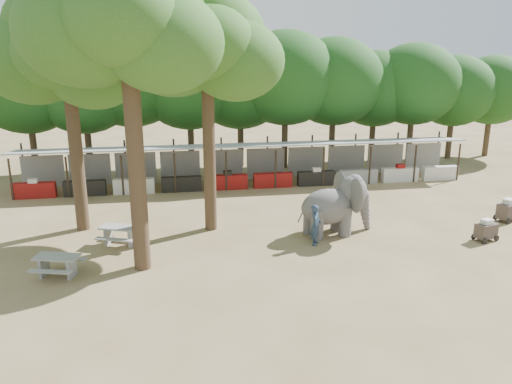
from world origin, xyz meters
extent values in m
plane|color=brown|center=(0.00, 0.00, 0.00)|extent=(100.00, 100.00, 0.00)
cube|color=#97999E|center=(0.00, 14.00, 2.50)|extent=(28.00, 2.99, 0.39)
cylinder|color=#2D2319|center=(-12.60, 12.65, 1.20)|extent=(0.12, 0.12, 2.40)
cylinder|color=#2D2319|center=(-12.60, 15.35, 1.40)|extent=(0.12, 0.12, 2.80)
cube|color=maroon|center=(-12.60, 12.90, 0.45)|extent=(2.38, 0.50, 0.90)
cube|color=gray|center=(-12.60, 15.30, 1.00)|extent=(2.52, 0.12, 2.00)
cylinder|color=#2D2319|center=(-9.80, 12.65, 1.20)|extent=(0.12, 0.12, 2.40)
cylinder|color=#2D2319|center=(-9.80, 15.35, 1.40)|extent=(0.12, 0.12, 2.80)
cube|color=black|center=(-9.80, 12.90, 0.45)|extent=(2.38, 0.50, 0.90)
cube|color=gray|center=(-9.80, 15.30, 1.00)|extent=(2.52, 0.12, 2.00)
cylinder|color=#2D2319|center=(-7.00, 12.65, 1.20)|extent=(0.12, 0.12, 2.40)
cylinder|color=#2D2319|center=(-7.00, 15.35, 1.40)|extent=(0.12, 0.12, 2.80)
cube|color=silver|center=(-7.00, 12.90, 0.45)|extent=(2.38, 0.50, 0.90)
cube|color=gray|center=(-7.00, 15.30, 1.00)|extent=(2.52, 0.12, 2.00)
cylinder|color=#2D2319|center=(-4.20, 12.65, 1.20)|extent=(0.12, 0.12, 2.40)
cylinder|color=#2D2319|center=(-4.20, 15.35, 1.40)|extent=(0.12, 0.12, 2.80)
cube|color=black|center=(-4.20, 12.90, 0.45)|extent=(2.38, 0.50, 0.90)
cube|color=gray|center=(-4.20, 15.30, 1.00)|extent=(2.52, 0.12, 2.00)
cylinder|color=#2D2319|center=(-1.40, 12.65, 1.20)|extent=(0.12, 0.12, 2.40)
cylinder|color=#2D2319|center=(-1.40, 15.35, 1.40)|extent=(0.12, 0.12, 2.80)
cube|color=maroon|center=(-1.40, 12.90, 0.45)|extent=(2.38, 0.50, 0.90)
cube|color=gray|center=(-1.40, 15.30, 1.00)|extent=(2.52, 0.12, 2.00)
cylinder|color=#2D2319|center=(1.40, 12.65, 1.20)|extent=(0.12, 0.12, 2.40)
cylinder|color=#2D2319|center=(1.40, 15.35, 1.40)|extent=(0.12, 0.12, 2.80)
cube|color=maroon|center=(1.40, 12.90, 0.45)|extent=(2.38, 0.50, 0.90)
cube|color=gray|center=(1.40, 15.30, 1.00)|extent=(2.52, 0.12, 2.00)
cylinder|color=#2D2319|center=(4.20, 12.65, 1.20)|extent=(0.12, 0.12, 2.40)
cylinder|color=#2D2319|center=(4.20, 15.35, 1.40)|extent=(0.12, 0.12, 2.80)
cube|color=black|center=(4.20, 12.90, 0.45)|extent=(2.38, 0.50, 0.90)
cube|color=gray|center=(4.20, 15.30, 1.00)|extent=(2.52, 0.12, 2.00)
cylinder|color=#2D2319|center=(7.00, 12.65, 1.20)|extent=(0.12, 0.12, 2.40)
cylinder|color=#2D2319|center=(7.00, 15.35, 1.40)|extent=(0.12, 0.12, 2.80)
cube|color=gray|center=(7.00, 12.90, 0.45)|extent=(2.38, 0.50, 0.90)
cube|color=gray|center=(7.00, 15.30, 1.00)|extent=(2.52, 0.12, 2.00)
cylinder|color=#2D2319|center=(9.80, 12.65, 1.20)|extent=(0.12, 0.12, 2.40)
cylinder|color=#2D2319|center=(9.80, 15.35, 1.40)|extent=(0.12, 0.12, 2.80)
cube|color=silver|center=(9.80, 12.90, 0.45)|extent=(2.38, 0.50, 0.90)
cube|color=gray|center=(9.80, 15.30, 1.00)|extent=(2.52, 0.12, 2.00)
cylinder|color=#2D2319|center=(12.60, 12.65, 1.20)|extent=(0.12, 0.12, 2.40)
cylinder|color=#2D2319|center=(12.60, 15.35, 1.40)|extent=(0.12, 0.12, 2.80)
cube|color=silver|center=(12.60, 12.90, 0.45)|extent=(2.38, 0.50, 0.90)
cube|color=gray|center=(12.60, 15.30, 1.00)|extent=(2.52, 0.12, 2.00)
cylinder|color=#332316|center=(-9.00, 7.00, 4.60)|extent=(0.60, 0.60, 9.20)
cone|color=#332316|center=(-9.00, 7.00, 9.20)|extent=(0.57, 0.57, 2.88)
ellipsoid|color=#204D15|center=(-10.40, 7.30, 7.82)|extent=(4.80, 4.80, 3.94)
ellipsoid|color=#204D15|center=(-7.80, 6.40, 7.42)|extent=(4.20, 4.20, 3.44)
ellipsoid|color=#204D15|center=(-8.80, 8.10, 8.42)|extent=(5.20, 5.20, 4.26)
ellipsoid|color=#204D15|center=(-9.00, 5.70, 8.12)|extent=(3.80, 3.80, 3.12)
ellipsoid|color=#204D15|center=(-9.30, 7.20, 9.22)|extent=(4.40, 4.40, 3.61)
cylinder|color=#332316|center=(-6.00, 2.00, 5.20)|extent=(0.64, 0.64, 10.40)
ellipsoid|color=#204D15|center=(-7.40, 2.30, 8.84)|extent=(4.80, 4.80, 3.94)
ellipsoid|color=#204D15|center=(-4.80, 1.40, 8.44)|extent=(4.20, 4.20, 3.44)
ellipsoid|color=#204D15|center=(-5.80, 3.10, 9.44)|extent=(5.20, 5.20, 4.26)
ellipsoid|color=#204D15|center=(-6.00, 0.70, 9.14)|extent=(3.80, 3.80, 3.12)
cylinder|color=#332316|center=(-3.00, 6.00, 4.80)|extent=(0.56, 0.56, 9.60)
cone|color=#332316|center=(-3.00, 6.00, 9.60)|extent=(0.53, 0.53, 3.00)
ellipsoid|color=#204D15|center=(-4.40, 6.30, 8.16)|extent=(4.80, 4.80, 3.94)
ellipsoid|color=#204D15|center=(-1.80, 5.40, 7.76)|extent=(4.20, 4.20, 3.44)
ellipsoid|color=#204D15|center=(-2.80, 7.10, 8.76)|extent=(5.20, 5.20, 4.26)
ellipsoid|color=#204D15|center=(-3.00, 4.70, 8.46)|extent=(3.80, 3.80, 3.12)
ellipsoid|color=#204D15|center=(-3.30, 6.20, 9.56)|extent=(4.40, 4.40, 3.61)
cylinder|color=#332316|center=(-13.33, 19.00, 1.87)|extent=(0.44, 0.44, 3.74)
ellipsoid|color=#103610|center=(-13.33, 19.00, 5.53)|extent=(6.46, 5.95, 5.61)
cylinder|color=#332316|center=(-10.00, 19.00, 1.87)|extent=(0.44, 0.44, 3.74)
ellipsoid|color=#103610|center=(-10.00, 19.00, 5.53)|extent=(6.46, 5.95, 5.61)
cylinder|color=#332316|center=(-6.67, 19.00, 1.87)|extent=(0.44, 0.44, 3.74)
ellipsoid|color=#103610|center=(-6.67, 19.00, 5.53)|extent=(6.46, 5.95, 5.61)
cylinder|color=#332316|center=(-3.33, 19.00, 1.87)|extent=(0.44, 0.44, 3.74)
ellipsoid|color=#103610|center=(-3.33, 19.00, 5.53)|extent=(6.46, 5.95, 5.61)
cylinder|color=#332316|center=(0.00, 19.00, 1.87)|extent=(0.44, 0.44, 3.74)
ellipsoid|color=#103610|center=(0.00, 19.00, 5.53)|extent=(6.46, 5.95, 5.61)
cylinder|color=#332316|center=(3.33, 19.00, 1.87)|extent=(0.44, 0.44, 3.74)
ellipsoid|color=#103610|center=(3.33, 19.00, 5.53)|extent=(6.46, 5.95, 5.61)
cylinder|color=#332316|center=(6.67, 19.00, 1.87)|extent=(0.44, 0.44, 3.74)
ellipsoid|color=#103610|center=(6.67, 19.00, 5.53)|extent=(6.46, 5.95, 5.61)
cylinder|color=#332316|center=(10.00, 19.00, 1.87)|extent=(0.44, 0.44, 3.74)
ellipsoid|color=#103610|center=(10.00, 19.00, 5.53)|extent=(6.46, 5.95, 5.61)
cylinder|color=#332316|center=(13.33, 19.00, 1.87)|extent=(0.44, 0.44, 3.74)
ellipsoid|color=#103610|center=(13.33, 19.00, 5.53)|extent=(6.46, 5.95, 5.61)
cylinder|color=#332316|center=(16.67, 19.00, 1.87)|extent=(0.44, 0.44, 3.74)
ellipsoid|color=#103610|center=(16.67, 19.00, 5.53)|extent=(6.46, 5.95, 5.61)
cylinder|color=#332316|center=(20.00, 19.00, 1.87)|extent=(0.44, 0.44, 3.74)
ellipsoid|color=#103610|center=(20.00, 19.00, 5.53)|extent=(6.46, 5.95, 5.61)
ellipsoid|color=#4A4747|center=(2.20, 4.33, 1.34)|extent=(2.76, 1.87, 1.65)
cylinder|color=#4A4747|center=(1.57, 3.83, 0.69)|extent=(0.67, 0.67, 1.39)
cylinder|color=#4A4747|center=(1.45, 4.61, 0.69)|extent=(0.67, 0.67, 1.39)
cylinder|color=#4A4747|center=(2.96, 4.05, 0.69)|extent=(0.67, 0.67, 1.39)
cylinder|color=#4A4747|center=(2.84, 4.83, 0.69)|extent=(0.67, 0.67, 1.39)
ellipsoid|color=#4A4747|center=(3.40, 4.52, 1.93)|extent=(1.58, 1.35, 1.53)
ellipsoid|color=#4A4747|center=(3.29, 3.74, 1.97)|extent=(0.43, 1.28, 1.57)
ellipsoid|color=#4A4747|center=(3.06, 5.22, 1.97)|extent=(0.43, 1.28, 1.57)
cone|color=#4A4747|center=(4.14, 4.63, 0.87)|extent=(0.72, 0.72, 1.74)
imported|color=#26384C|center=(1.32, 3.22, 0.90)|extent=(0.64, 0.76, 1.80)
cube|color=gray|center=(-9.09, 1.74, 0.78)|extent=(1.77, 1.17, 0.07)
cube|color=gray|center=(-9.61, 1.89, 0.38)|extent=(0.28, 0.66, 0.76)
cube|color=gray|center=(-8.57, 1.60, 0.38)|extent=(0.28, 0.66, 0.76)
cube|color=gray|center=(-9.25, 1.17, 0.46)|extent=(1.64, 0.70, 0.05)
cube|color=gray|center=(-8.93, 2.32, 0.46)|extent=(1.64, 0.70, 0.05)
cube|color=gray|center=(-7.06, 4.62, 0.81)|extent=(1.85, 1.34, 0.07)
cube|color=gray|center=(-7.59, 4.82, 0.39)|extent=(0.35, 0.67, 0.78)
cube|color=gray|center=(-6.54, 4.42, 0.39)|extent=(0.35, 0.67, 0.78)
cube|color=gray|center=(-7.29, 4.05, 0.47)|extent=(1.67, 0.87, 0.06)
cube|color=gray|center=(-6.84, 5.20, 0.47)|extent=(1.67, 0.87, 0.06)
cube|color=#392E28|center=(8.96, 2.41, 0.46)|extent=(1.05, 0.80, 0.65)
cylinder|color=black|center=(8.69, 2.01, 0.14)|extent=(0.28, 0.13, 0.28)
cylinder|color=black|center=(9.40, 2.22, 0.14)|extent=(0.28, 0.13, 0.28)
cylinder|color=black|center=(8.51, 2.60, 0.14)|extent=(0.28, 0.13, 0.28)
cylinder|color=black|center=(9.22, 2.81, 0.14)|extent=(0.28, 0.13, 0.28)
cube|color=silver|center=(8.96, 2.41, 0.88)|extent=(0.55, 0.49, 0.23)
cube|color=#392E28|center=(11.63, 4.65, 0.53)|extent=(1.24, 1.01, 0.75)
cylinder|color=black|center=(11.38, 4.16, 0.16)|extent=(0.32, 0.19, 0.32)
cylinder|color=black|center=(11.10, 4.81, 0.16)|extent=(0.32, 0.19, 0.32)
cylinder|color=black|center=(11.88, 5.15, 0.16)|extent=(0.32, 0.19, 0.32)
cube|color=silver|center=(11.63, 4.65, 1.02)|extent=(0.66, 0.60, 0.27)
camera|label=1|loc=(-4.66, -16.45, 8.15)|focal=35.00mm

